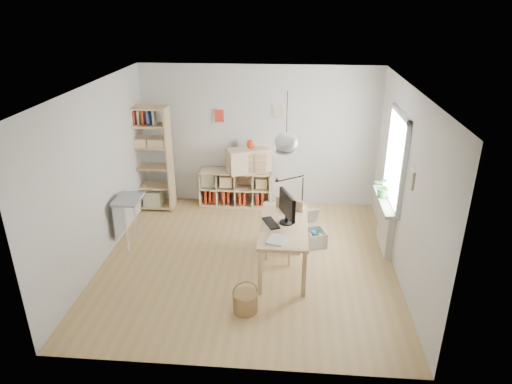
# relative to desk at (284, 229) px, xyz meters

# --- Properties ---
(ground) EXTENTS (4.50, 4.50, 0.00)m
(ground) POSITION_rel_desk_xyz_m (-0.55, 0.15, -0.66)
(ground) COLOR tan
(ground) RESTS_ON ground
(room_shell) EXTENTS (4.50, 4.50, 4.50)m
(room_shell) POSITION_rel_desk_xyz_m (-0.00, 0.00, 1.34)
(room_shell) COLOR silver
(room_shell) RESTS_ON ground
(window_unit) EXTENTS (0.07, 1.16, 1.46)m
(window_unit) POSITION_rel_desk_xyz_m (1.68, 0.75, 0.89)
(window_unit) COLOR white
(window_unit) RESTS_ON ground
(radiator) EXTENTS (0.10, 0.80, 0.80)m
(radiator) POSITION_rel_desk_xyz_m (1.64, 0.75, -0.26)
(radiator) COLOR silver
(radiator) RESTS_ON ground
(windowsill) EXTENTS (0.22, 1.20, 0.06)m
(windowsill) POSITION_rel_desk_xyz_m (1.59, 0.75, 0.17)
(windowsill) COLOR silver
(windowsill) RESTS_ON radiator
(desk) EXTENTS (0.70, 1.50, 0.75)m
(desk) POSITION_rel_desk_xyz_m (0.00, 0.00, 0.00)
(desk) COLOR #D3B579
(desk) RESTS_ON ground
(cube_shelf) EXTENTS (1.40, 0.38, 0.72)m
(cube_shelf) POSITION_rel_desk_xyz_m (-1.02, 2.23, -0.36)
(cube_shelf) COLOR beige
(cube_shelf) RESTS_ON ground
(tall_bookshelf) EXTENTS (0.80, 0.38, 2.00)m
(tall_bookshelf) POSITION_rel_desk_xyz_m (-2.59, 1.95, 0.43)
(tall_bookshelf) COLOR #D3B579
(tall_bookshelf) RESTS_ON ground
(side_table) EXTENTS (0.40, 0.55, 0.85)m
(side_table) POSITION_rel_desk_xyz_m (-2.59, 0.50, 0.01)
(side_table) COLOR gray
(side_table) RESTS_ON ground
(chair) EXTENTS (0.60, 0.60, 0.93)m
(chair) POSITION_rel_desk_xyz_m (0.02, 0.36, -0.12)
(chair) COLOR gray
(chair) RESTS_ON ground
(wicker_basket) EXTENTS (0.33, 0.33, 0.46)m
(wicker_basket) POSITION_rel_desk_xyz_m (-0.47, -1.08, -0.51)
(wicker_basket) COLOR olive
(wicker_basket) RESTS_ON ground
(storage_chest) EXTENTS (0.66, 0.71, 0.54)m
(storage_chest) POSITION_rel_desk_xyz_m (0.41, 0.74, -0.48)
(storage_chest) COLOR beige
(storage_chest) RESTS_ON ground
(monitor) EXTENTS (0.24, 0.52, 0.47)m
(monitor) POSITION_rel_desk_xyz_m (0.04, 0.04, 0.36)
(monitor) COLOR black
(monitor) RESTS_ON desk
(keyboard) EXTENTS (0.29, 0.42, 0.02)m
(keyboard) POSITION_rel_desk_xyz_m (-0.19, -0.01, 0.10)
(keyboard) COLOR black
(keyboard) RESTS_ON desk
(task_lamp) EXTENTS (0.47, 0.17, 0.50)m
(task_lamp) POSITION_rel_desk_xyz_m (0.04, 0.61, 0.44)
(task_lamp) COLOR black
(task_lamp) RESTS_ON desk
(yarn_ball) EXTENTS (0.14, 0.14, 0.14)m
(yarn_ball) POSITION_rel_desk_xyz_m (0.09, 0.38, 0.16)
(yarn_ball) COLOR #4C0A0F
(yarn_ball) RESTS_ON desk
(paper_tray) EXTENTS (0.30, 0.34, 0.03)m
(paper_tray) POSITION_rel_desk_xyz_m (-0.09, -0.51, 0.11)
(paper_tray) COLOR silver
(paper_tray) RESTS_ON desk
(drawer_chest) EXTENTS (0.87, 0.66, 0.45)m
(drawer_chest) POSITION_rel_desk_xyz_m (-0.74, 2.19, 0.29)
(drawer_chest) COLOR beige
(drawer_chest) RESTS_ON cube_shelf
(red_vase) EXTENTS (0.15, 0.15, 0.18)m
(red_vase) POSITION_rel_desk_xyz_m (-0.70, 2.19, 0.61)
(red_vase) COLOR maroon
(red_vase) RESTS_ON drawer_chest
(potted_plant) EXTENTS (0.41, 0.38, 0.37)m
(potted_plant) POSITION_rel_desk_xyz_m (1.57, 0.85, 0.39)
(potted_plant) COLOR #296526
(potted_plant) RESTS_ON windowsill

